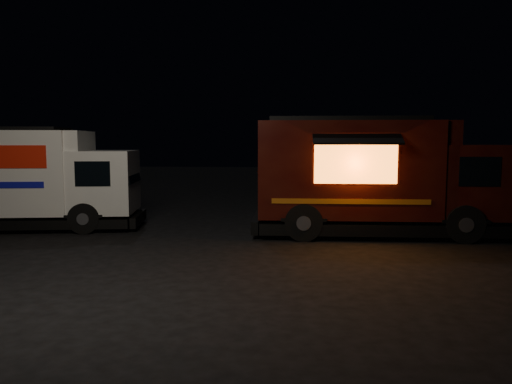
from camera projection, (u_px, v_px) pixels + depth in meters
The scene contains 3 objects.
ground at pixel (171, 258), 11.22m from camera, with size 80.00×80.00×0.00m, color black.
white_truck at pixel (27, 178), 14.92m from camera, with size 6.69×2.28×3.03m, color silver, non-canonical shape.
red_truck at pixel (379, 176), 13.98m from camera, with size 7.04×2.59×3.28m, color #37110A, non-canonical shape.
Camera 1 is at (2.93, -10.79, 2.61)m, focal length 35.00 mm.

